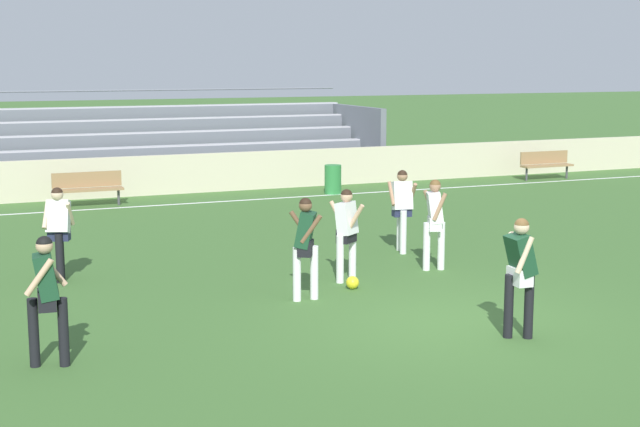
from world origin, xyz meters
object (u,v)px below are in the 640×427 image
(soccer_ball, at_px, (353,283))
(bench_near_wall_gap, at_px, (88,186))
(player_white_wide_right, at_px, (402,204))
(player_dark_trailing_run, at_px, (306,240))
(player_white_dropping_back, at_px, (435,216))
(player_white_on_ball, at_px, (346,227))
(player_dark_deep_cover, at_px, (46,289))
(trash_bin, at_px, (333,179))
(player_dark_challenging, at_px, (520,267))
(player_white_wide_left, at_px, (59,226))
(bleacher_stand, at_px, (120,145))
(bench_near_bin, at_px, (546,163))

(soccer_ball, bearing_deg, bench_near_wall_gap, 103.94)
(player_white_wide_right, bearing_deg, player_dark_trailing_run, -139.07)
(bench_near_wall_gap, relative_size, player_white_wide_right, 1.09)
(bench_near_wall_gap, height_order, player_white_dropping_back, player_white_dropping_back)
(player_white_on_ball, bearing_deg, player_dark_trailing_run, -140.61)
(player_dark_deep_cover, bearing_deg, player_dark_trailing_run, 23.13)
(bench_near_wall_gap, relative_size, trash_bin, 2.16)
(player_dark_trailing_run, relative_size, player_dark_challenging, 0.99)
(player_white_wide_left, relative_size, soccer_ball, 7.46)
(bleacher_stand, distance_m, player_white_wide_left, 13.01)
(bleacher_stand, relative_size, player_dark_deep_cover, 9.80)
(bleacher_stand, relative_size, player_white_on_ball, 10.12)
(player_white_on_ball, bearing_deg, bleacher_stand, 94.50)
(bleacher_stand, height_order, player_white_wide_right, bleacher_stand)
(player_white_wide_right, relative_size, player_dark_challenging, 0.98)
(bench_near_wall_gap, height_order, player_dark_challenging, player_dark_challenging)
(bench_near_bin, distance_m, player_dark_challenging, 17.87)
(player_dark_challenging, relative_size, soccer_ball, 7.64)
(trash_bin, relative_size, player_dark_trailing_run, 0.50)
(bleacher_stand, bearing_deg, player_dark_trailing_run, -89.98)
(player_white_on_ball, distance_m, soccer_ball, 1.02)
(player_white_on_ball, height_order, player_dark_deep_cover, player_dark_deep_cover)
(bleacher_stand, height_order, soccer_ball, bleacher_stand)
(player_dark_trailing_run, xyz_separation_m, player_white_on_ball, (1.13, 0.93, -0.03))
(player_dark_deep_cover, relative_size, player_dark_challenging, 0.99)
(bleacher_stand, distance_m, bench_near_bin, 13.52)
(player_white_dropping_back, distance_m, player_white_wide_right, 1.66)
(bench_near_wall_gap, xyz_separation_m, player_white_dropping_back, (4.64, -10.04, 0.45))
(player_white_wide_right, bearing_deg, player_white_wide_left, 178.95)
(player_white_on_ball, distance_m, player_dark_challenging, 4.05)
(player_dark_challenging, bearing_deg, player_white_dropping_back, 76.09)
(trash_bin, bearing_deg, soccer_ball, -111.87)
(bench_near_bin, height_order, player_white_dropping_back, player_white_dropping_back)
(player_white_dropping_back, bearing_deg, player_dark_trailing_run, -159.72)
(player_dark_trailing_run, bearing_deg, player_dark_challenging, -57.45)
(player_dark_trailing_run, relative_size, player_dark_deep_cover, 0.99)
(bleacher_stand, xyz_separation_m, bench_near_wall_gap, (-1.67, -4.28, -0.66))
(bleacher_stand, xyz_separation_m, player_white_dropping_back, (2.97, -14.32, -0.21))
(player_white_wide_left, bearing_deg, bench_near_bin, 26.99)
(bench_near_bin, height_order, player_white_on_ball, player_white_on_ball)
(bench_near_bin, relative_size, player_white_wide_right, 1.09)
(bleacher_stand, distance_m, bench_near_wall_gap, 4.64)
(bleacher_stand, xyz_separation_m, player_dark_deep_cover, (-4.17, -17.20, -0.22))
(trash_bin, bearing_deg, player_white_wide_left, -137.38)
(bench_near_wall_gap, height_order, bench_near_bin, same)
(bench_near_wall_gap, relative_size, player_dark_trailing_run, 1.09)
(player_white_dropping_back, distance_m, player_dark_challenging, 4.26)
(player_white_wide_left, height_order, player_dark_challenging, player_dark_challenging)
(bleacher_stand, xyz_separation_m, player_white_on_ball, (1.14, -14.48, -0.25))
(player_dark_trailing_run, xyz_separation_m, soccer_ball, (0.99, 0.37, -0.87))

